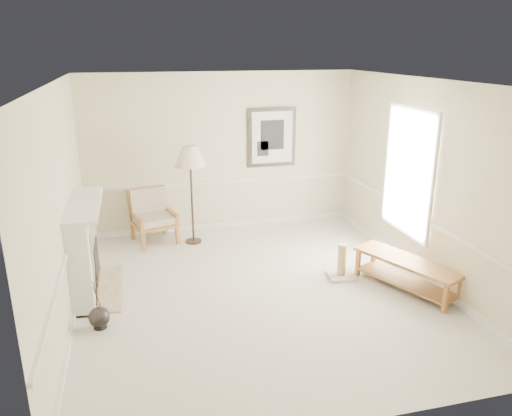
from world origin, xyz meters
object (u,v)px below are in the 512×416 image
(floor_vase, at_px, (99,318))
(armchair, at_px, (152,214))
(floor_lamp, at_px, (190,159))
(scratching_post, at_px, (341,267))
(bench, at_px, (407,270))

(floor_vase, relative_size, armchair, 0.82)
(floor_lamp, distance_m, scratching_post, 3.09)
(armchair, height_order, bench, armchair)
(armchair, height_order, floor_lamp, floor_lamp)
(floor_lamp, bearing_deg, armchair, 157.79)
(floor_vase, height_order, armchair, armchair)
(armchair, xyz_separation_m, scratching_post, (2.65, -2.25, -0.33))
(floor_vase, height_order, floor_lamp, floor_lamp)
(floor_lamp, distance_m, bench, 3.91)
(floor_lamp, height_order, scratching_post, floor_lamp)
(floor_vase, distance_m, floor_lamp, 3.26)
(floor_vase, bearing_deg, armchair, 74.15)
(floor_vase, xyz_separation_m, scratching_post, (3.46, 0.58, 0.03))
(scratching_post, bearing_deg, floor_lamp, 134.91)
(armchair, relative_size, floor_lamp, 0.54)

